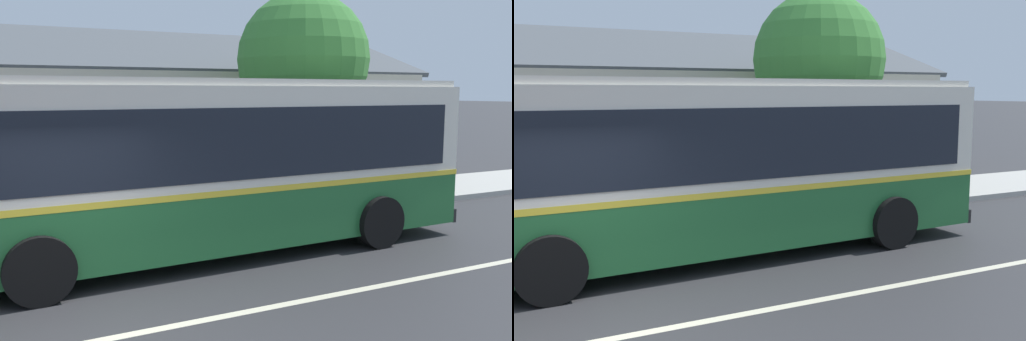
{
  "view_description": "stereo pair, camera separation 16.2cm",
  "coord_description": "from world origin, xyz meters",
  "views": [
    {
      "loc": [
        -1.18,
        -6.64,
        2.97
      ],
      "look_at": [
        4.24,
        3.92,
        1.33
      ],
      "focal_mm": 40.0,
      "sensor_mm": 36.0,
      "label": 1
    },
    {
      "loc": [
        -1.03,
        -6.71,
        2.97
      ],
      "look_at": [
        4.24,
        3.92,
        1.33
      ],
      "focal_mm": 40.0,
      "sensor_mm": 36.0,
      "label": 2
    }
  ],
  "objects": [
    {
      "name": "transit_bus",
      "position": [
        2.51,
        2.9,
        1.71
      ],
      "size": [
        10.71,
        3.01,
        3.19
      ],
      "color": "#236633",
      "rests_on": "ground"
    },
    {
      "name": "sidewalk_far",
      "position": [
        0.0,
        6.0,
        0.07
      ],
      "size": [
        60.0,
        3.0,
        0.15
      ],
      "primitive_type": "cube",
      "color": "#ADAAA3",
      "rests_on": "ground"
    },
    {
      "name": "bus_stop_sign",
      "position": [
        8.12,
        4.99,
        1.64
      ],
      "size": [
        0.36,
        0.07,
        2.4
      ],
      "color": "gray",
      "rests_on": "sidewalk_far"
    },
    {
      "name": "lane_divider_stripe",
      "position": [
        0.0,
        0.0,
        0.0
      ],
      "size": [
        60.0,
        0.16,
        0.01
      ],
      "primitive_type": "cube",
      "color": "beige",
      "rests_on": "ground"
    },
    {
      "name": "community_building",
      "position": [
        0.59,
        13.36,
        1.9
      ],
      "size": [
        26.15,
        9.16,
        6.11
      ],
      "color": "beige",
      "rests_on": "ground"
    },
    {
      "name": "street_tree_primary",
      "position": [
        7.09,
        6.7,
        3.73
      ],
      "size": [
        3.59,
        3.59,
        5.63
      ],
      "color": "#4C3828",
      "rests_on": "ground"
    }
  ]
}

